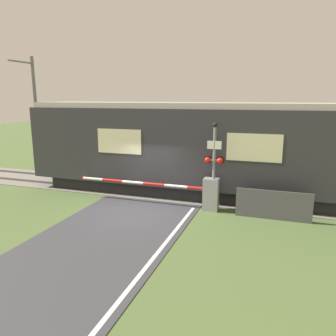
{
  "coord_description": "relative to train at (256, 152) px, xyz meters",
  "views": [
    {
      "loc": [
        5.07,
        -11.31,
        4.42
      ],
      "look_at": [
        0.67,
        1.64,
        1.47
      ],
      "focal_mm": 35.0,
      "sensor_mm": 36.0,
      "label": 1
    }
  ],
  "objects": [
    {
      "name": "track_bed",
      "position": [
        -4.19,
        0.0,
        -2.12
      ],
      "size": [
        36.0,
        3.2,
        0.13
      ],
      "color": "slate",
      "rests_on": "ground_plane"
    },
    {
      "name": "catenary_pole",
      "position": [
        -13.17,
        2.08,
        1.39
      ],
      "size": [
        0.2,
        1.9,
        6.78
      ],
      "color": "slate",
      "rests_on": "ground_plane"
    },
    {
      "name": "train",
      "position": [
        0.0,
        0.0,
        0.0
      ],
      "size": [
        20.95,
        2.97,
        4.2
      ],
      "color": "black",
      "rests_on": "ground_plane"
    },
    {
      "name": "ground_plane",
      "position": [
        -4.19,
        -3.01,
        -2.15
      ],
      "size": [
        80.0,
        80.0,
        0.0
      ],
      "primitive_type": "plane",
      "color": "#4C6033"
    },
    {
      "name": "crossing_barrier",
      "position": [
        -2.02,
        -1.97,
        -1.45
      ],
      "size": [
        6.22,
        0.44,
        1.3
      ],
      "color": "gray",
      "rests_on": "ground_plane"
    },
    {
      "name": "signal_post",
      "position": [
        -1.43,
        -2.03,
        -0.15
      ],
      "size": [
        0.78,
        0.26,
        3.5
      ],
      "color": "gray",
      "rests_on": "ground_plane"
    },
    {
      "name": "roadside_fence",
      "position": [
        0.85,
        -2.24,
        -1.6
      ],
      "size": [
        2.71,
        0.06,
        1.1
      ],
      "color": "#4C4C51",
      "rests_on": "ground_plane"
    }
  ]
}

